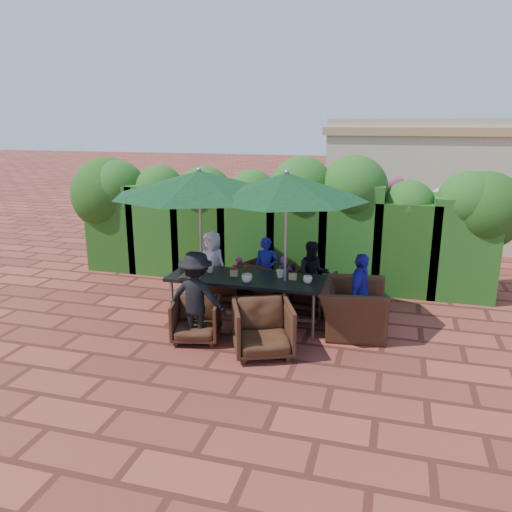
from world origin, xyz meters
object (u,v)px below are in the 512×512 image
(chair_far_mid, at_px, (266,279))
(chair_far_right, at_px, (313,289))
(chair_far_left, at_px, (221,280))
(chair_near_left, at_px, (196,318))
(chair_near_right, at_px, (263,326))
(umbrella_left, at_px, (199,183))
(umbrella_right, at_px, (286,186))
(dining_table, at_px, (246,281))
(chair_end_right, at_px, (353,300))

(chair_far_mid, xyz_separation_m, chair_far_right, (0.87, -0.17, -0.04))
(chair_far_mid, relative_size, chair_far_right, 1.11)
(chair_far_left, relative_size, chair_near_left, 1.02)
(chair_far_right, distance_m, chair_near_right, 1.95)
(umbrella_left, xyz_separation_m, chair_near_left, (0.25, -0.89, -1.87))
(chair_far_mid, relative_size, chair_near_left, 1.15)
(chair_far_left, distance_m, chair_far_mid, 0.83)
(chair_near_left, bearing_deg, umbrella_right, 25.48)
(umbrella_left, xyz_separation_m, chair_far_mid, (0.82, 1.02, -1.82))
(umbrella_left, bearing_deg, chair_far_right, 26.62)
(umbrella_left, xyz_separation_m, chair_far_left, (0.01, 0.86, -1.86))
(chair_far_left, bearing_deg, chair_near_left, 88.68)
(dining_table, xyz_separation_m, chair_near_left, (-0.51, -0.89, -0.33))
(chair_far_left, height_order, chair_end_right, chair_end_right)
(chair_far_left, height_order, chair_near_right, chair_near_right)
(umbrella_left, distance_m, chair_far_mid, 2.24)
(umbrella_right, relative_size, chair_near_left, 3.54)
(umbrella_right, distance_m, chair_far_left, 2.47)
(chair_far_left, height_order, chair_far_mid, chair_far_mid)
(umbrella_left, relative_size, chair_end_right, 2.38)
(umbrella_left, distance_m, chair_far_right, 2.65)
(chair_near_left, bearing_deg, chair_far_left, 85.10)
(chair_far_mid, distance_m, chair_far_right, 0.89)
(umbrella_right, bearing_deg, dining_table, -179.79)
(chair_far_left, relative_size, chair_near_right, 0.87)
(umbrella_right, relative_size, chair_near_right, 3.01)
(dining_table, distance_m, chair_far_left, 1.19)
(umbrella_left, height_order, chair_near_right, umbrella_left)
(chair_end_right, bearing_deg, dining_table, 86.79)
(umbrella_right, height_order, chair_far_left, umbrella_right)
(chair_far_left, xyz_separation_m, chair_far_right, (1.68, -0.02, 0.01))
(chair_far_right, bearing_deg, umbrella_right, 77.23)
(umbrella_left, bearing_deg, chair_far_mid, 51.13)
(umbrella_left, height_order, umbrella_right, same)
(chair_far_left, relative_size, chair_far_mid, 0.89)
(chair_far_right, height_order, chair_near_left, chair_far_right)
(chair_far_mid, height_order, chair_far_right, chair_far_mid)
(umbrella_left, height_order, chair_end_right, umbrella_left)
(chair_far_left, bearing_deg, dining_table, 121.68)
(umbrella_left, distance_m, chair_near_right, 2.47)
(umbrella_left, bearing_deg, chair_near_left, -74.23)
(umbrella_right, bearing_deg, chair_far_right, 69.98)
(umbrella_left, xyz_separation_m, chair_far_right, (1.69, 0.85, -1.85))
(umbrella_right, relative_size, chair_far_right, 3.42)
(dining_table, distance_m, umbrella_right, 1.66)
(dining_table, xyz_separation_m, chair_far_right, (0.93, 0.85, -0.32))
(dining_table, distance_m, chair_far_mid, 1.06)
(chair_far_mid, height_order, chair_near_left, chair_far_mid)
(umbrella_right, xyz_separation_m, chair_far_left, (-1.37, 0.86, -1.86))
(umbrella_right, bearing_deg, chair_near_left, -141.82)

